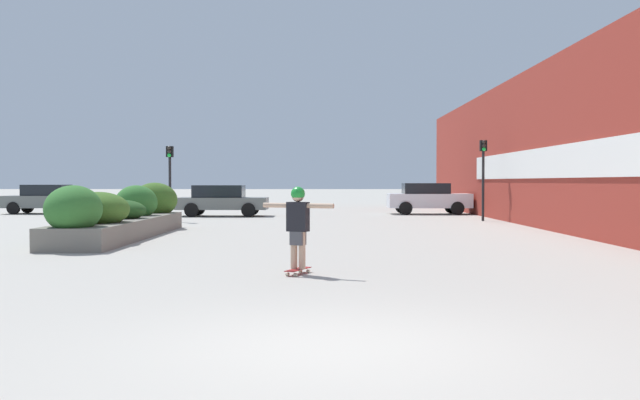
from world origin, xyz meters
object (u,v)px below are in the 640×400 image
at_px(car_leftmost, 221,200).
at_px(car_center_left, 428,198).
at_px(skateboarder, 298,219).
at_px(traffic_light_left, 170,169).
at_px(car_center_right, 45,199).
at_px(skateboard, 298,270).
at_px(traffic_light_right, 483,166).

bearing_deg(car_leftmost, car_center_left, 102.39).
distance_m(car_leftmost, car_center_left, 10.35).
distance_m(skateboarder, traffic_light_left, 17.79).
bearing_deg(car_leftmost, car_center_right, -105.53).
bearing_deg(skateboard, skateboarder, -52.59).
xyz_separation_m(car_center_left, car_center_right, (-19.53, 0.40, -0.05)).
bearing_deg(traffic_light_left, skateboard, -70.66).
xyz_separation_m(car_leftmost, traffic_light_right, (11.46, -4.08, 1.52)).
distance_m(car_leftmost, car_center_right, 9.78).
bearing_deg(skateboard, traffic_light_right, 90.83).
bearing_deg(car_center_right, skateboard, -149.83).
relative_size(skateboard, car_leftmost, 0.18).
relative_size(skateboarder, traffic_light_right, 0.43).
bearing_deg(car_leftmost, skateboard, 11.72).
bearing_deg(skateboard, car_center_right, 143.55).
height_order(skateboard, car_leftmost, car_leftmost).
bearing_deg(skateboard, car_center_left, 99.61).
height_order(car_leftmost, traffic_light_left, traffic_light_left).
bearing_deg(car_center_left, skateboarder, -13.76).
relative_size(car_center_left, car_center_right, 1.07).
relative_size(car_center_left, traffic_light_right, 1.23).
xyz_separation_m(skateboarder, traffic_light_left, (-5.88, 16.75, 1.16)).
xyz_separation_m(skateboarder, traffic_light_right, (7.08, 17.06, 1.32)).
height_order(car_center_right, traffic_light_left, traffic_light_left).
xyz_separation_m(skateboarder, car_center_left, (5.72, 23.35, -0.16)).
bearing_deg(traffic_light_right, car_center_right, 162.23).
bearing_deg(car_center_right, traffic_light_right, -107.77).
xyz_separation_m(skateboard, traffic_light_right, (7.08, 17.06, 2.22)).
bearing_deg(car_leftmost, traffic_light_right, 70.43).
xyz_separation_m(traffic_light_left, traffic_light_right, (12.96, 0.31, 0.16)).
bearing_deg(traffic_light_right, traffic_light_left, -178.63).
relative_size(skateboard, traffic_light_left, 0.24).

